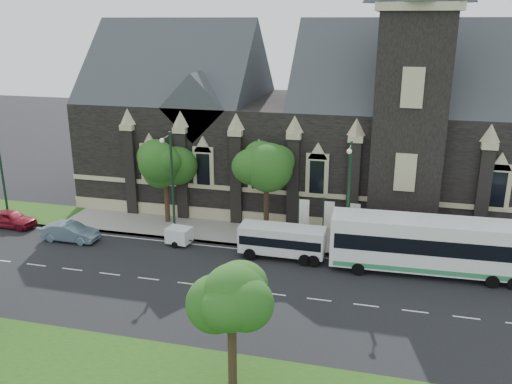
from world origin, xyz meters
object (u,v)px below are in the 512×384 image
(tour_coach, at_px, (430,245))
(car_far_red, at_px, (11,219))
(tree_park_east, at_px, (236,300))
(banner_flag_left, at_px, (302,215))
(street_lamp_near, at_px, (348,193))
(banner_flag_center, at_px, (327,217))
(tree_walk_right, at_px, (270,166))
(tree_walk_left, at_px, (168,160))
(shuttle_bus, at_px, (282,240))
(sedan, at_px, (70,232))
(banner_flag_right, at_px, (352,219))
(box_trailer, at_px, (179,235))
(street_lamp_mid, at_px, (171,180))

(tour_coach, distance_m, car_far_red, 34.79)
(tree_park_east, xyz_separation_m, banner_flag_left, (0.11, 18.32, -2.24))
(street_lamp_near, xyz_separation_m, banner_flag_center, (-1.71, 1.91, -2.73))
(tree_park_east, height_order, tree_walk_right, tree_walk_right)
(banner_flag_left, height_order, tour_coach, tour_coach)
(street_lamp_near, bearing_deg, banner_flag_left, 152.82)
(tree_walk_left, height_order, tour_coach, tree_walk_left)
(shuttle_bus, bearing_deg, tree_walk_left, 156.52)
(tour_coach, xyz_separation_m, sedan, (-28.05, -1.07, -1.41))
(shuttle_bus, bearing_deg, banner_flag_right, 33.22)
(banner_flag_center, xyz_separation_m, box_trailer, (-11.44, -2.85, -1.56))
(tree_walk_left, relative_size, banner_flag_center, 1.91)
(tree_walk_left, bearing_deg, banner_flag_center, -6.89)
(tree_park_east, xyz_separation_m, sedan, (-18.29, 14.08, -3.85))
(street_lamp_near, bearing_deg, tour_coach, -12.11)
(banner_flag_right, bearing_deg, tree_walk_right, 166.40)
(street_lamp_mid, height_order, banner_flag_center, street_lamp_mid)
(tree_walk_left, relative_size, box_trailer, 2.75)
(street_lamp_near, xyz_separation_m, box_trailer, (-13.16, -0.95, -4.29))
(banner_flag_left, xyz_separation_m, banner_flag_center, (2.00, 0.00, 0.00))
(box_trailer, bearing_deg, banner_flag_right, 19.90)
(banner_flag_right, bearing_deg, street_lamp_mid, -172.40)
(tour_coach, height_order, shuttle_bus, tour_coach)
(tree_walk_left, distance_m, banner_flag_left, 12.66)
(box_trailer, xyz_separation_m, sedan, (-8.96, -1.40, -0.05))
(car_far_red, bearing_deg, box_trailer, -87.88)
(tree_walk_right, xyz_separation_m, tour_coach, (12.72, -4.89, -3.64))
(street_lamp_near, xyz_separation_m, tour_coach, (5.93, -1.27, -2.94))
(banner_flag_left, bearing_deg, banner_flag_center, 0.00)
(sedan, bearing_deg, box_trailer, -81.17)
(banner_flag_right, relative_size, sedan, 0.86)
(tree_park_east, bearing_deg, tree_walk_left, 120.87)
(tour_coach, height_order, box_trailer, tour_coach)
(tree_park_east, distance_m, tour_coach, 18.18)
(tour_coach, bearing_deg, street_lamp_near, 165.98)
(banner_flag_center, bearing_deg, banner_flag_left, 180.00)
(banner_flag_right, height_order, sedan, banner_flag_right)
(tree_walk_left, height_order, car_far_red, tree_walk_left)
(street_lamp_near, bearing_deg, shuttle_bus, -164.45)
(banner_flag_center, bearing_deg, street_lamp_near, -48.07)
(tree_walk_right, xyz_separation_m, box_trailer, (-6.37, -4.56, -5.00))
(banner_flag_center, distance_m, banner_flag_right, 2.00)
(street_lamp_near, xyz_separation_m, street_lamp_mid, (-14.00, 0.00, 0.00))
(tour_coach, bearing_deg, tree_walk_right, 157.06)
(tour_coach, bearing_deg, street_lamp_mid, 174.44)
(street_lamp_near, bearing_deg, banner_flag_right, 81.44)
(tree_walk_left, height_order, banner_flag_center, tree_walk_left)
(street_lamp_near, distance_m, street_lamp_mid, 14.00)
(banner_flag_right, bearing_deg, box_trailer, -168.02)
(banner_flag_left, height_order, car_far_red, banner_flag_left)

